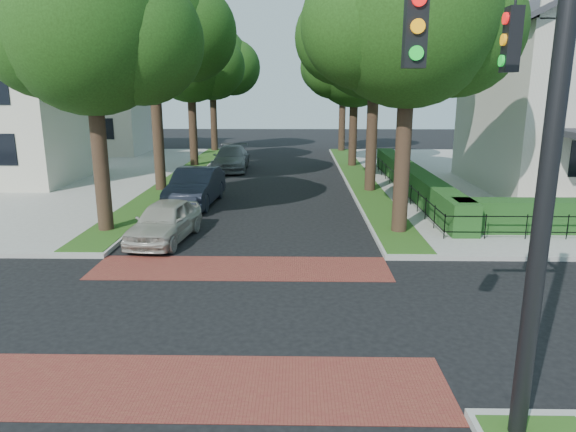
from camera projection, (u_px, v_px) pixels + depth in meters
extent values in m
plane|color=black|center=(227.00, 313.00, 12.49)|extent=(120.00, 120.00, 0.00)
cube|color=maroon|center=(241.00, 268.00, 15.60)|extent=(9.00, 2.20, 0.01)
cube|color=maroon|center=(203.00, 386.00, 9.38)|extent=(9.00, 2.20, 0.01)
cube|color=#224C15|center=(359.00, 177.00, 30.90)|extent=(1.60, 29.80, 0.02)
cube|color=#224C15|center=(180.00, 176.00, 31.09)|extent=(1.60, 29.80, 0.02)
cylinder|color=black|center=(404.00, 132.00, 18.27)|extent=(0.56, 0.56, 7.35)
sphere|color=#19320D|center=(410.00, 16.00, 17.34)|extent=(6.20, 6.20, 6.20)
sphere|color=#19320D|center=(457.00, 29.00, 17.70)|extent=(4.65, 4.65, 4.65)
sphere|color=#19320D|center=(365.00, 24.00, 17.24)|extent=(4.34, 4.34, 4.34)
sphere|color=#19320D|center=(405.00, 7.00, 18.72)|extent=(4.03, 4.03, 4.03)
cylinder|color=black|center=(372.00, 116.00, 25.99)|extent=(0.56, 0.56, 7.70)
sphere|color=#19320D|center=(376.00, 31.00, 25.02)|extent=(6.60, 6.60, 6.60)
sphere|color=#19320D|center=(411.00, 40.00, 25.37)|extent=(4.95, 4.95, 4.95)
sphere|color=#19320D|center=(342.00, 37.00, 24.93)|extent=(4.62, 4.62, 4.62)
sphere|color=#19320D|center=(373.00, 24.00, 26.50)|extent=(4.29, 4.29, 4.29)
cylinder|color=black|center=(353.00, 117.00, 34.86)|extent=(0.56, 0.56, 6.65)
sphere|color=#19320D|center=(355.00, 63.00, 34.01)|extent=(5.80, 5.80, 5.80)
sphere|color=#19320D|center=(378.00, 69.00, 34.37)|extent=(4.35, 4.35, 4.35)
sphere|color=#19320D|center=(333.00, 68.00, 33.92)|extent=(4.06, 4.06, 4.06)
sphere|color=#19320D|center=(354.00, 57.00, 35.30)|extent=(3.77, 3.77, 3.77)
cylinder|color=black|center=(342.00, 109.00, 43.55)|extent=(0.56, 0.56, 7.00)
sphere|color=#19320D|center=(343.00, 64.00, 42.66)|extent=(6.00, 6.00, 6.00)
sphere|color=#19320D|center=(363.00, 69.00, 43.02)|extent=(4.50, 4.50, 4.50)
sphere|color=#19320D|center=(326.00, 68.00, 42.57)|extent=(4.20, 4.20, 4.20)
sphere|color=#19320D|center=(343.00, 59.00, 44.00)|extent=(3.90, 3.90, 3.90)
cylinder|color=black|center=(98.00, 136.00, 18.51)|extent=(0.56, 0.56, 7.00)
sphere|color=#19320D|center=(89.00, 28.00, 17.62)|extent=(6.00, 6.00, 6.00)
sphere|color=#19320D|center=(140.00, 41.00, 17.98)|extent=(4.50, 4.50, 4.50)
sphere|color=#19320D|center=(44.00, 36.00, 17.53)|extent=(4.20, 4.20, 4.20)
sphere|color=#19320D|center=(106.00, 18.00, 18.96)|extent=(3.90, 3.90, 3.90)
cylinder|color=black|center=(157.00, 112.00, 26.15)|extent=(0.56, 0.56, 8.05)
sphere|color=#19320D|center=(151.00, 24.00, 25.13)|extent=(6.40, 6.40, 6.40)
sphere|color=#19320D|center=(189.00, 33.00, 25.49)|extent=(4.80, 4.80, 4.80)
sphere|color=#19320D|center=(118.00, 30.00, 25.04)|extent=(4.48, 4.48, 4.48)
sphere|color=#19320D|center=(161.00, 17.00, 26.56)|extent=(4.16, 4.16, 4.16)
cylinder|color=black|center=(192.00, 115.00, 35.03)|extent=(0.56, 0.56, 6.86)
sphere|color=#19320D|center=(190.00, 60.00, 34.16)|extent=(5.60, 5.60, 5.60)
sphere|color=#19320D|center=(214.00, 66.00, 34.52)|extent=(4.20, 4.20, 4.20)
sphere|color=#19320D|center=(169.00, 64.00, 34.06)|extent=(3.92, 3.92, 3.92)
sphere|color=#19320D|center=(195.00, 53.00, 35.40)|extent=(3.64, 3.64, 3.64)
cylinder|color=black|center=(213.00, 108.00, 43.73)|extent=(0.56, 0.56, 7.14)
sphere|color=#19320D|center=(212.00, 62.00, 42.83)|extent=(6.20, 6.20, 6.20)
sphere|color=#19320D|center=(233.00, 67.00, 43.18)|extent=(4.65, 4.65, 4.65)
sphere|color=#19320D|center=(193.00, 66.00, 42.73)|extent=(4.34, 4.34, 4.34)
sphere|color=#19320D|center=(216.00, 57.00, 44.21)|extent=(4.03, 4.03, 4.03)
cube|color=#1B4919|center=(412.00, 179.00, 26.73)|extent=(1.00, 18.00, 1.20)
cube|color=maroon|center=(19.00, 26.00, 26.61)|extent=(0.80, 0.80, 3.64)
cube|color=beige|center=(93.00, 113.00, 43.02)|extent=(9.00, 8.00, 6.50)
cube|color=maroon|center=(113.00, 48.00, 40.20)|extent=(0.80, 0.80, 3.64)
cylinder|color=black|center=(548.00, 176.00, 6.94)|extent=(0.26, 0.26, 8.00)
cube|color=black|center=(415.00, 27.00, 6.52)|extent=(0.28, 0.22, 1.00)
cylinder|color=orange|center=(418.00, 26.00, 6.39)|extent=(0.18, 0.05, 0.18)
cylinder|color=#0CB226|center=(416.00, 53.00, 6.47)|extent=(0.18, 0.05, 0.18)
cube|color=black|center=(512.00, 40.00, 8.13)|extent=(0.22, 0.28, 1.00)
cylinder|color=red|center=(506.00, 18.00, 8.06)|extent=(0.05, 0.18, 0.18)
cylinder|color=orange|center=(503.00, 40.00, 8.14)|extent=(0.05, 0.18, 0.18)
cylinder|color=#0CB226|center=(501.00, 61.00, 8.21)|extent=(0.05, 0.18, 0.18)
imported|color=#AFAB9D|center=(165.00, 221.00, 18.28)|extent=(2.21, 4.43, 1.45)
imported|color=#1D212C|center=(195.00, 187.00, 23.95)|extent=(2.12, 5.31, 1.72)
imported|color=slate|center=(231.00, 158.00, 34.43)|extent=(2.39, 5.55, 1.59)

